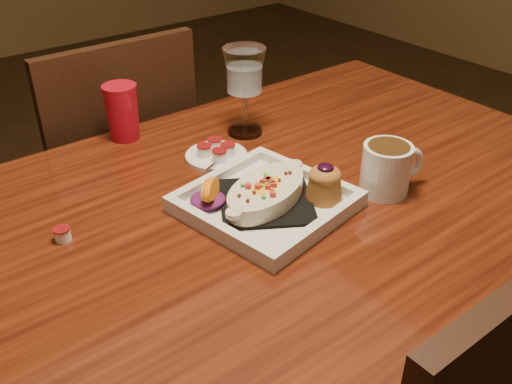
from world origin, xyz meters
TOP-DOWN VIEW (x-y plane):
  - table at (0.00, 0.00)m, footprint 1.50×0.90m
  - chair_far at (-0.00, 0.63)m, footprint 0.42×0.42m
  - plate at (0.03, -0.02)m, footprint 0.31×0.31m
  - coffee_mug at (0.24, -0.11)m, footprint 0.13×0.09m
  - goblet at (0.18, 0.25)m, footprint 0.10×0.10m
  - saucer at (0.06, 0.19)m, footprint 0.13×0.13m
  - creamer_loose at (-0.31, 0.12)m, footprint 0.03×0.03m
  - red_tumbler at (-0.05, 0.40)m, footprint 0.08×0.08m

SIDE VIEW (x-z plane):
  - chair_far at x=0.00m, z-range 0.04..0.97m
  - table at x=0.00m, z-range 0.28..1.03m
  - saucer at x=0.06m, z-range 0.72..0.81m
  - creamer_loose at x=-0.31m, z-range 0.75..0.77m
  - plate at x=0.03m, z-range 0.73..0.82m
  - coffee_mug at x=0.24m, z-range 0.75..0.85m
  - red_tumbler at x=-0.05m, z-range 0.75..0.88m
  - goblet at x=0.18m, z-range 0.79..0.99m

